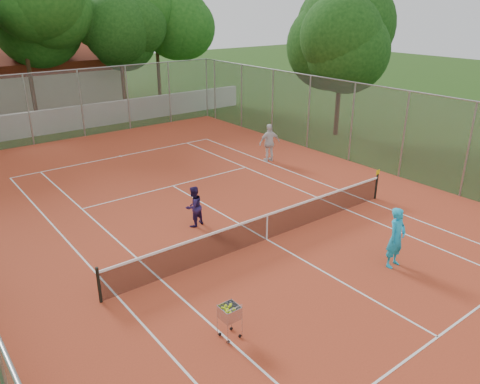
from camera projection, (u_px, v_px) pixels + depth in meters
ground at (267, 240)px, 16.08m from camera, size 120.00×120.00×0.00m
court_pad at (267, 240)px, 16.08m from camera, size 18.00×34.00×0.02m
court_lines at (267, 239)px, 16.08m from camera, size 10.98×23.78×0.01m
tennis_net at (267, 227)px, 15.89m from camera, size 11.88×0.10×0.98m
perimeter_fence at (268, 186)px, 15.33m from camera, size 18.00×34.00×4.00m
boundary_wall at (72, 118)px, 29.75m from camera, size 26.00×0.30×1.50m
tropical_trees at (47, 46)px, 30.35m from camera, size 29.00×19.00×10.00m
player_near at (396, 238)px, 14.13m from camera, size 0.73×0.51×1.92m
player_far_left at (194, 206)px, 16.80m from camera, size 0.85×0.73×1.52m
player_far_right at (270, 143)px, 23.68m from camera, size 1.22×0.73×1.94m
ball_hopper at (230, 320)px, 11.21m from camera, size 0.51×0.51×0.97m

